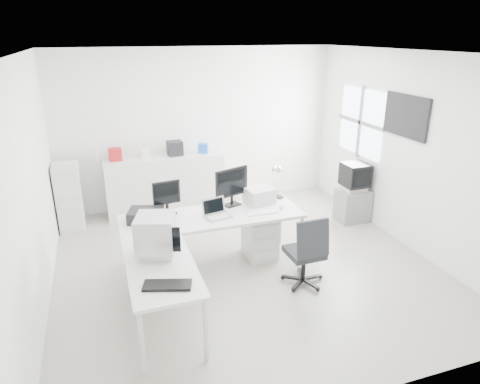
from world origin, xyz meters
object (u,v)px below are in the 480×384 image
object	(u,v)px
side_desk	(163,297)
laptop	(218,210)
sideboard	(166,184)
filing_cabinet	(69,197)
crt_monitor	(156,235)
crt_tv	(355,177)
tv_cabinet	(352,205)
lcd_monitor_large	(232,187)
laser_printer	(259,195)
drawer_pedestal	(260,236)
lcd_monitor_small	(167,197)
office_chair	(304,249)
main_desk	(213,241)
inkjet_printer	(146,215)

from	to	relation	value
side_desk	laptop	world-z (taller)	laptop
sideboard	filing_cabinet	size ratio (longest dim) A/B	1.86
crt_monitor	crt_tv	distance (m)	3.82
side_desk	tv_cabinet	xyz separation A→B (m)	(3.48, 1.80, -0.10)
side_desk	lcd_monitor_large	distance (m)	1.92
laptop	laser_printer	size ratio (longest dim) A/B	0.86
drawer_pedestal	lcd_monitor_small	world-z (taller)	lcd_monitor_small
tv_cabinet	filing_cabinet	size ratio (longest dim) A/B	0.50
laptop	office_chair	world-z (taller)	office_chair
crt_monitor	filing_cabinet	xyz separation A→B (m)	(-1.02, 2.72, -0.45)
lcd_monitor_large	filing_cabinet	xyz separation A→B (m)	(-2.22, 1.62, -0.48)
main_desk	office_chair	distance (m)	1.26
drawer_pedestal	lcd_monitor_small	bearing A→B (deg)	170.91
drawer_pedestal	crt_monitor	size ratio (longest dim) A/B	1.23
lcd_monitor_small	side_desk	bearing A→B (deg)	-109.84
lcd_monitor_large	tv_cabinet	bearing A→B (deg)	-8.68
lcd_monitor_small	lcd_monitor_large	distance (m)	0.90
side_desk	office_chair	xyz separation A→B (m)	(1.82, 0.30, 0.11)
main_desk	sideboard	size ratio (longest dim) A/B	1.18
laser_printer	tv_cabinet	distance (m)	2.03
side_desk	lcd_monitor_large	xyz separation A→B (m)	(1.20, 1.35, 0.65)
tv_cabinet	main_desk	bearing A→B (deg)	-165.09
side_desk	lcd_monitor_small	size ratio (longest dim) A/B	3.05
inkjet_printer	filing_cabinet	size ratio (longest dim) A/B	0.39
inkjet_printer	tv_cabinet	xyz separation A→B (m)	(3.48, 0.60, -0.55)
side_desk	drawer_pedestal	size ratio (longest dim) A/B	2.33
inkjet_printer	laptop	size ratio (longest dim) A/B	1.33
lcd_monitor_small	sideboard	xyz separation A→B (m)	(0.27, 1.87, -0.47)
laser_printer	inkjet_printer	bearing A→B (deg)	174.12
laser_printer	crt_monitor	world-z (taller)	crt_monitor
main_desk	laptop	xyz separation A→B (m)	(0.05, -0.10, 0.48)
lcd_monitor_large	side_desk	bearing A→B (deg)	-151.48
inkjet_printer	lcd_monitor_large	xyz separation A→B (m)	(1.20, 0.15, 0.20)
drawer_pedestal	main_desk	bearing A→B (deg)	-175.91
tv_cabinet	sideboard	xyz separation A→B (m)	(-2.92, 1.42, 0.23)
inkjet_printer	main_desk	bearing A→B (deg)	10.71
laptop	filing_cabinet	world-z (taller)	filing_cabinet
drawer_pedestal	sideboard	bearing A→B (deg)	115.44
inkjet_printer	laptop	world-z (taller)	laptop
tv_cabinet	laser_printer	bearing A→B (deg)	-165.67
lcd_monitor_large	laser_printer	xyz separation A→B (m)	(0.40, -0.03, -0.16)
laptop	sideboard	xyz separation A→B (m)	(-0.33, 2.22, -0.35)
lcd_monitor_large	drawer_pedestal	bearing A→B (deg)	-49.59
main_desk	inkjet_printer	distance (m)	0.97
filing_cabinet	lcd_monitor_small	bearing A→B (deg)	-50.94
laptop	sideboard	size ratio (longest dim) A/B	0.16
drawer_pedestal	crt_tv	bearing A→B (deg)	18.61
office_chair	filing_cabinet	xyz separation A→B (m)	(-2.84, 2.67, 0.07)
side_desk	sideboard	distance (m)	3.27
crt_monitor	tv_cabinet	xyz separation A→B (m)	(3.48, 1.55, -0.72)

